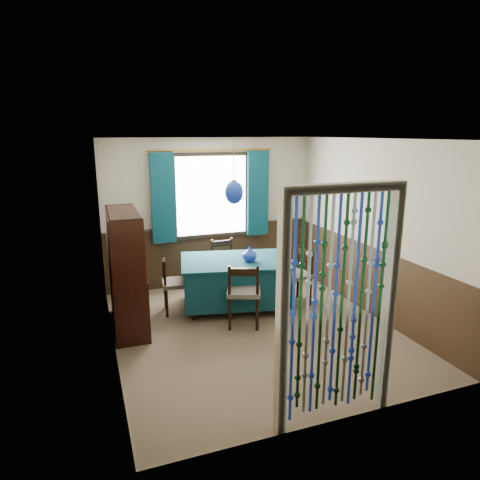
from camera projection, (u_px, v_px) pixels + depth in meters
name	position (u px, v px, depth m)	size (l,w,h in m)	color
floor	(254.00, 329.00, 5.76)	(4.00, 4.00, 0.00)	brown
ceiling	(256.00, 139.00, 5.15)	(4.00, 4.00, 0.00)	silver
wall_back	(211.00, 213.00, 7.28)	(3.60, 3.60, 0.00)	#BEB49B
wall_front	(343.00, 293.00, 3.63)	(3.60, 3.60, 0.00)	#BEB49B
wall_left	(108.00, 253.00, 4.85)	(4.00, 4.00, 0.00)	#BEB49B
wall_right	(372.00, 229.00, 6.06)	(4.00, 4.00, 0.00)	#BEB49B
wainscot_back	(212.00, 255.00, 7.45)	(3.60, 3.60, 0.00)	#362414
wainscot_front	(337.00, 371.00, 3.83)	(3.60, 3.60, 0.00)	#362414
wainscot_left	(114.00, 314.00, 5.04)	(4.00, 4.00, 0.00)	#362414
wainscot_right	(368.00, 279.00, 6.23)	(4.00, 4.00, 0.00)	#362414
window	(211.00, 196.00, 7.16)	(1.32, 0.12, 1.42)	black
doorway	(338.00, 312.00, 3.74)	(1.16, 0.12, 2.18)	silver
dining_table	(234.00, 280.00, 6.40)	(1.75, 1.38, 0.75)	#0D3945
chair_near	(244.00, 293.00, 5.76)	(0.57, 0.56, 0.90)	black
chair_far	(225.00, 265.00, 7.04)	(0.45, 0.44, 0.87)	black
chair_left	(174.00, 283.00, 6.22)	(0.44, 0.46, 0.84)	black
chair_right	(297.00, 275.00, 6.55)	(0.45, 0.46, 0.86)	black
sideboard	(127.00, 287.00, 5.72)	(0.44, 1.23, 1.59)	black
pendant_lamp	(234.00, 192.00, 6.08)	(0.27, 0.27, 0.92)	olive
vase_table	(250.00, 254.00, 6.23)	(0.20, 0.20, 0.21)	#16319A
bowl_shelf	(130.00, 251.00, 5.42)	(0.20, 0.20, 0.05)	beige
vase_sideboard	(128.00, 257.00, 5.91)	(0.20, 0.20, 0.21)	beige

